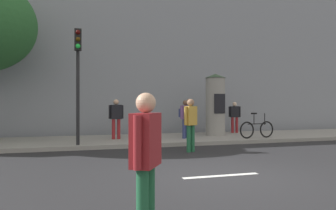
{
  "coord_description": "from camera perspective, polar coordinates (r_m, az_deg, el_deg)",
  "views": [
    {
      "loc": [
        -3.17,
        -6.46,
        1.58
      ],
      "look_at": [
        -0.64,
        2.0,
        1.57
      ],
      "focal_mm": 34.25,
      "sensor_mm": 36.0,
      "label": 1
    }
  ],
  "objects": [
    {
      "name": "sidewalk_curb",
      "position": [
        13.91,
        -3.4,
        -6.17
      ],
      "size": [
        36.0,
        4.0,
        0.15
      ],
      "primitive_type": "cube",
      "color": "gray",
      "rests_on": "ground_plane"
    },
    {
      "name": "pedestrian_tallest",
      "position": [
        15.59,
        3.77,
        -1.49
      ],
      "size": [
        0.31,
        0.59,
        1.73
      ],
      "color": "#1E5938",
      "rests_on": "sidewalk_curb"
    },
    {
      "name": "traffic_light",
      "position": [
        11.78,
        -15.74,
        6.53
      ],
      "size": [
        0.24,
        0.45,
        4.08
      ],
      "color": "black",
      "rests_on": "sidewalk_curb"
    },
    {
      "name": "pedestrian_near_pole",
      "position": [
        10.75,
        4.06,
        -2.82
      ],
      "size": [
        0.52,
        0.39,
        1.78
      ],
      "color": "#1E5938",
      "rests_on": "ground_plane"
    },
    {
      "name": "pedestrian_in_dark_shirt",
      "position": [
        3.73,
        -3.97,
        -8.55
      ],
      "size": [
        0.45,
        0.57,
        1.72
      ],
      "color": "#1E5938",
      "rests_on": "ground_plane"
    },
    {
      "name": "pedestrian_in_light_jacket",
      "position": [
        13.66,
        3.03,
        -1.94
      ],
      "size": [
        0.51,
        0.5,
        1.62
      ],
      "color": "navy",
      "rests_on": "sidewalk_curb"
    },
    {
      "name": "ground_plane",
      "position": [
        7.37,
        9.47,
        -12.33
      ],
      "size": [
        80.0,
        80.0,
        0.0
      ],
      "primitive_type": "plane",
      "color": "#232326"
    },
    {
      "name": "pedestrian_with_bag",
      "position": [
        13.52,
        -9.24,
        -1.83
      ],
      "size": [
        0.62,
        0.41,
        1.66
      ],
      "color": "maroon",
      "rests_on": "sidewalk_curb"
    },
    {
      "name": "poster_column",
      "position": [
        15.22,
        8.43,
        0.17
      ],
      "size": [
        1.0,
        1.0,
        2.89
      ],
      "color": "gray",
      "rests_on": "sidewalk_curb"
    },
    {
      "name": "pedestrian_with_backpack",
      "position": [
        16.67,
        11.77,
        -1.73
      ],
      "size": [
        0.57,
        0.38,
        1.57
      ],
      "color": "maroon",
      "rests_on": "sidewalk_curb"
    },
    {
      "name": "bicycle_leaning",
      "position": [
        14.29,
        15.54,
        -4.14
      ],
      "size": [
        1.76,
        0.28,
        1.09
      ],
      "color": "black",
      "rests_on": "sidewalk_curb"
    },
    {
      "name": "building_backdrop",
      "position": [
        19.09,
        -6.9,
        11.17
      ],
      "size": [
        36.0,
        5.0,
        10.53
      ],
      "primitive_type": "cube",
      "color": "gray",
      "rests_on": "ground_plane"
    },
    {
      "name": "lane_markings",
      "position": [
        7.36,
        9.47,
        -12.3
      ],
      "size": [
        25.8,
        0.16,
        0.01
      ],
      "color": "silver",
      "rests_on": "ground_plane"
    }
  ]
}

